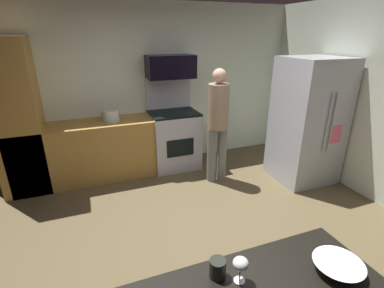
# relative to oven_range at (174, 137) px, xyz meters

# --- Properties ---
(ground_plane) EXTENTS (5.20, 4.80, 0.02)m
(ground_plane) POSITION_rel_oven_range_xyz_m (-0.30, -1.97, -0.52)
(ground_plane) COLOR brown
(wall_back) EXTENTS (5.20, 0.12, 2.60)m
(wall_back) POSITION_rel_oven_range_xyz_m (-0.30, 0.37, 0.79)
(wall_back) COLOR silver
(wall_back) RESTS_ON ground
(lower_cabinet_run) EXTENTS (2.40, 0.60, 0.90)m
(lower_cabinet_run) POSITION_rel_oven_range_xyz_m (-1.20, 0.01, -0.06)
(lower_cabinet_run) COLOR #A37937
(lower_cabinet_run) RESTS_ON ground
(cabinet_column) EXTENTS (0.60, 0.60, 2.10)m
(cabinet_column) POSITION_rel_oven_range_xyz_m (-2.20, 0.01, 0.54)
(cabinet_column) COLOR #A37937
(cabinet_column) RESTS_ON ground
(oven_range) EXTENTS (0.76, 0.65, 1.47)m
(oven_range) POSITION_rel_oven_range_xyz_m (0.00, 0.00, 0.00)
(oven_range) COLOR #B3B2BE
(oven_range) RESTS_ON ground
(microwave) EXTENTS (0.74, 0.38, 0.35)m
(microwave) POSITION_rel_oven_range_xyz_m (-0.00, 0.09, 1.14)
(microwave) COLOR black
(microwave) RESTS_ON oven_range
(refrigerator) EXTENTS (0.84, 0.81, 1.83)m
(refrigerator) POSITION_rel_oven_range_xyz_m (1.73, -1.11, 0.40)
(refrigerator) COLOR #AEB0BB
(refrigerator) RESTS_ON ground
(person_cook) EXTENTS (0.31, 0.30, 1.69)m
(person_cook) POSITION_rel_oven_range_xyz_m (0.46, -0.70, 0.44)
(person_cook) COLOR slate
(person_cook) RESTS_ON ground
(mixing_bowl_large) EXTENTS (0.27, 0.27, 0.06)m
(mixing_bowl_large) POSITION_rel_oven_range_xyz_m (-0.11, -3.40, 0.42)
(mixing_bowl_large) COLOR white
(mixing_bowl_large) RESTS_ON counter_island
(wine_glass_far) EXTENTS (0.08, 0.08, 0.15)m
(wine_glass_far) POSITION_rel_oven_range_xyz_m (-0.65, -3.27, 0.50)
(wine_glass_far) COLOR silver
(wine_glass_far) RESTS_ON counter_island
(mug_coffee) EXTENTS (0.09, 0.09, 0.11)m
(mug_coffee) POSITION_rel_oven_range_xyz_m (-0.74, -3.19, 0.44)
(mug_coffee) COLOR black
(mug_coffee) RESTS_ON counter_island
(stock_pot) EXTENTS (0.26, 0.26, 0.17)m
(stock_pot) POSITION_rel_oven_range_xyz_m (-0.98, 0.01, 0.48)
(stock_pot) COLOR #B3C2BD
(stock_pot) RESTS_ON lower_cabinet_run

